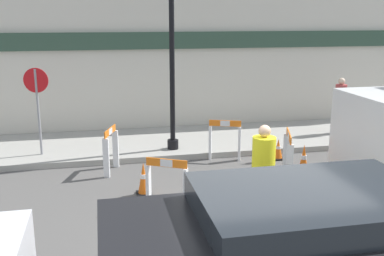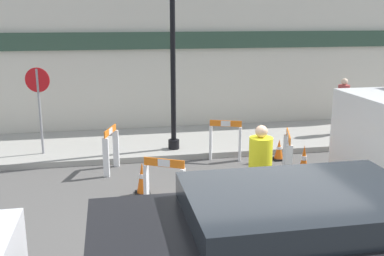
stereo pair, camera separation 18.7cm
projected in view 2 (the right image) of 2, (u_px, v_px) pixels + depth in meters
ground_plane at (252, 248)px, 6.97m from camera, size 60.00×60.00×0.00m
sidewalk_slab at (186, 141)px, 12.66m from camera, size 18.00×2.97×0.15m
storefront_facade at (176, 42)px, 13.50m from camera, size 18.00×0.22×5.50m
stop_sign at (39, 97)px, 10.93m from camera, size 0.59×0.14×2.16m
barricade_0 at (111, 148)px, 10.28m from camera, size 0.38×0.79×1.05m
barricade_1 at (164, 184)px, 8.12m from camera, size 0.74×0.48×1.03m
barricade_2 at (287, 156)px, 9.49m from camera, size 0.42×0.91×1.14m
barricade_3 at (225, 139)px, 11.12m from camera, size 0.78×0.40×1.01m
traffic_cone_0 at (262, 151)px, 10.96m from camera, size 0.30×0.30×0.62m
traffic_cone_1 at (279, 150)px, 11.21m from camera, size 0.30×0.30×0.53m
traffic_cone_2 at (142, 179)px, 9.00m from camera, size 0.30×0.30×0.68m
traffic_cone_3 at (304, 161)px, 10.09m from camera, size 0.30×0.30×0.71m
person_worker at (260, 174)px, 7.42m from camera, size 0.45×0.45×1.79m
person_pedestrian at (343, 104)px, 12.95m from camera, size 0.44×0.44×1.64m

